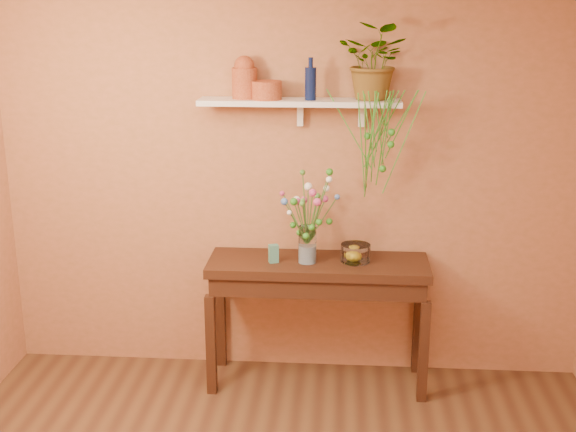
% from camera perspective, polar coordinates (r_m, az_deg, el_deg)
% --- Properties ---
extents(room, '(4.04, 4.04, 2.70)m').
position_cam_1_polar(room, '(3.17, -2.10, -6.09)').
color(room, brown).
rests_on(room, ground).
extents(sideboard, '(1.46, 0.47, 0.89)m').
position_cam_1_polar(sideboard, '(5.00, 2.31, -4.84)').
color(sideboard, '#381D11').
rests_on(sideboard, ground).
extents(wall_shelf, '(1.30, 0.24, 0.19)m').
position_cam_1_polar(wall_shelf, '(4.84, 1.01, 8.65)').
color(wall_shelf, white).
rests_on(wall_shelf, room).
extents(terracotta_jug, '(0.17, 0.17, 0.27)m').
position_cam_1_polar(terracotta_jug, '(4.87, -3.35, 10.49)').
color(terracotta_jug, '#AC5834').
rests_on(terracotta_jug, wall_shelf).
extents(terracotta_pot, '(0.22, 0.22, 0.12)m').
position_cam_1_polar(terracotta_pot, '(4.82, -1.64, 9.59)').
color(terracotta_pot, '#AC5834').
rests_on(terracotta_pot, wall_shelf).
extents(blue_bottle, '(0.09, 0.09, 0.27)m').
position_cam_1_polar(blue_bottle, '(4.79, 1.74, 10.15)').
color(blue_bottle, '#0A153D').
rests_on(blue_bottle, wall_shelf).
extents(spider_plant, '(0.55, 0.52, 0.48)m').
position_cam_1_polar(spider_plant, '(4.83, 6.74, 11.69)').
color(spider_plant, '#2F8120').
rests_on(spider_plant, wall_shelf).
extents(plant_fronds, '(0.61, 0.36, 0.71)m').
position_cam_1_polar(plant_fronds, '(4.72, 7.05, 5.96)').
color(plant_fronds, '#2F8120').
rests_on(plant_fronds, wall_shelf).
extents(glass_vase, '(0.12, 0.12, 0.25)m').
position_cam_1_polar(glass_vase, '(4.89, 1.49, -2.39)').
color(glass_vase, white).
rests_on(glass_vase, sideboard).
extents(bouquet, '(0.40, 0.33, 0.49)m').
position_cam_1_polar(bouquet, '(4.80, 1.61, 0.92)').
color(bouquet, '#386B28').
rests_on(bouquet, glass_vase).
extents(glass_bowl, '(0.19, 0.19, 0.12)m').
position_cam_1_polar(glass_bowl, '(4.94, 5.18, -2.88)').
color(glass_bowl, white).
rests_on(glass_bowl, sideboard).
extents(lemon, '(0.07, 0.07, 0.07)m').
position_cam_1_polar(lemon, '(4.96, 5.07, -2.97)').
color(lemon, yellow).
rests_on(lemon, glass_bowl).
extents(carton, '(0.07, 0.06, 0.12)m').
position_cam_1_polar(carton, '(4.90, -1.11, -2.89)').
color(carton, '#366784').
rests_on(carton, sideboard).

